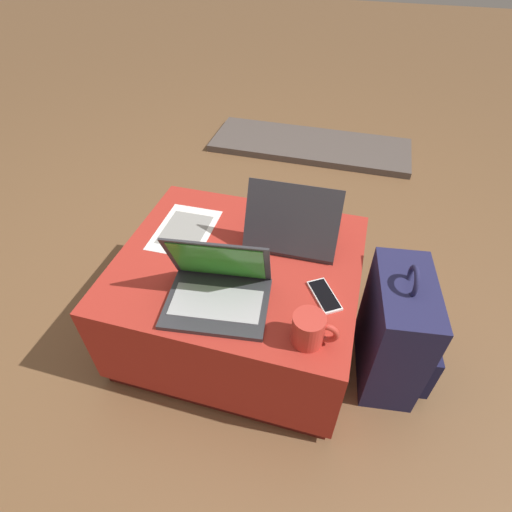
% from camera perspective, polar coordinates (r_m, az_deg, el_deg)
% --- Properties ---
extents(ground_plane, '(14.00, 14.00, 0.00)m').
position_cam_1_polar(ground_plane, '(1.74, -2.16, -10.53)').
color(ground_plane, brown).
extents(ottoman, '(0.86, 0.76, 0.41)m').
position_cam_1_polar(ottoman, '(1.57, -2.36, -5.98)').
color(ottoman, maroon).
rests_on(ottoman, ground_plane).
extents(laptop_near, '(0.35, 0.29, 0.24)m').
position_cam_1_polar(laptop_near, '(1.26, -5.57, -4.64)').
color(laptop_near, '#333338').
rests_on(laptop_near, ottoman).
extents(laptop_far, '(0.34, 0.26, 0.25)m').
position_cam_1_polar(laptop_far, '(1.48, 5.27, 3.81)').
color(laptop_far, '#333338').
rests_on(laptop_far, ottoman).
extents(cell_phone, '(0.13, 0.15, 0.01)m').
position_cam_1_polar(cell_phone, '(1.32, 9.73, -5.59)').
color(cell_phone, white).
rests_on(cell_phone, ottoman).
extents(backpack, '(0.28, 0.38, 0.54)m').
position_cam_1_polar(backpack, '(1.53, 19.43, -10.30)').
color(backpack, '#23234C').
rests_on(backpack, ground_plane).
extents(paper_sheet, '(0.22, 0.30, 0.00)m').
position_cam_1_polar(paper_sheet, '(1.57, -10.11, 3.73)').
color(paper_sheet, white).
rests_on(paper_sheet, ottoman).
extents(coffee_mug, '(0.14, 0.10, 0.10)m').
position_cam_1_polar(coffee_mug, '(1.17, 7.68, -10.36)').
color(coffee_mug, red).
rests_on(coffee_mug, ottoman).
extents(fireplace_hearth, '(1.40, 0.50, 0.04)m').
position_cam_1_polar(fireplace_hearth, '(3.02, 7.73, 15.43)').
color(fireplace_hearth, '#564C47').
rests_on(fireplace_hearth, ground_plane).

